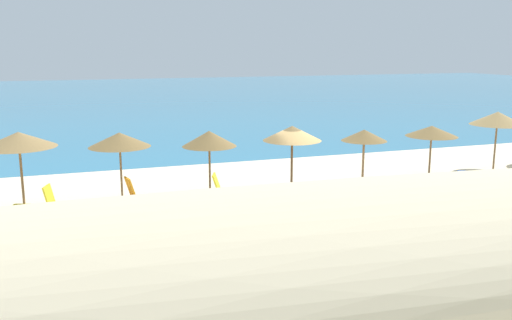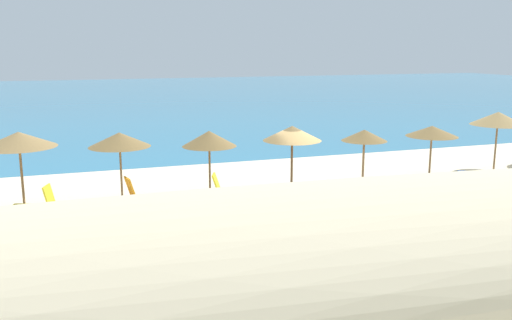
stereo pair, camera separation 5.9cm
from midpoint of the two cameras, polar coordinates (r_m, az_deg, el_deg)
The scene contains 15 objects.
ground_plane at distance 22.87m, azimuth 5.88°, elevation -3.41°, with size 160.00×160.00×0.00m, color beige.
sea_water at distance 67.94m, azimuth -10.88°, elevation 6.41°, with size 160.00×79.91×0.01m, color teal.
dune_ridge at distance 11.93m, azimuth 11.82°, elevation -9.92°, with size 47.28×6.14×3.14m, color beige.
beach_umbrella_1 at distance 21.83m, azimuth -23.24°, elevation 1.94°, with size 2.69×2.69×2.88m.
beach_umbrella_2 at distance 21.59m, azimuth -13.85°, elevation 2.05°, with size 2.35×2.35×2.72m.
beach_umbrella_3 at distance 22.30m, azimuth -4.78°, elevation 2.21°, with size 2.20×2.20×2.60m.
beach_umbrella_4 at distance 23.01m, azimuth 3.83°, elevation 2.77°, with size 2.46×2.46×2.69m.
beach_umbrella_5 at distance 24.69m, azimuth 11.19°, elevation 2.50°, with size 2.01×2.01×2.35m.
beach_umbrella_6 at distance 26.51m, azimuth 17.78°, elevation 2.85°, with size 2.35×2.35×2.37m.
beach_umbrella_7 at distance 29.03m, azimuth 23.78°, elevation 3.95°, with size 2.58×2.58×2.85m.
lounge_chair_0 at distance 20.66m, azimuth -13.68°, elevation -3.79°, with size 1.46×0.87×1.25m.
lounge_chair_1 at distance 21.14m, azimuth -5.22°, elevation -3.32°, with size 1.73×1.17×1.19m.
lounge_chair_2 at distance 20.93m, azimuth -21.64°, elevation -4.21°, with size 1.62×1.09×1.16m.
beach_ball at distance 21.54m, azimuth 11.16°, elevation -4.00°, with size 0.37×0.37×0.37m, color blue.
cooler_box at distance 26.61m, azimuth 20.71°, elevation -1.55°, with size 0.46×0.40×0.39m, color blue.
Camera 2 is at (-9.24, -20.07, 5.89)m, focal length 38.73 mm.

